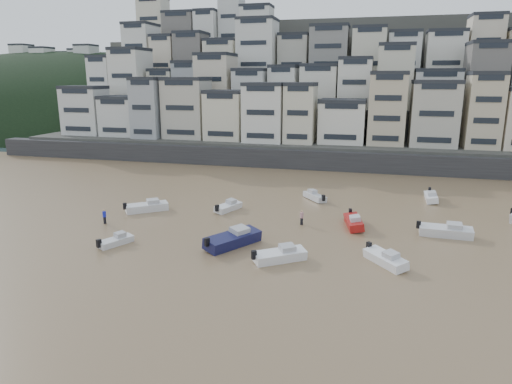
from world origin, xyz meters
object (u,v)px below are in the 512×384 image
(boat_f, at_px, (228,206))
(person_blue, at_px, (104,216))
(boat_c, at_px, (233,237))
(person_pink, at_px, (302,217))
(boat_a, at_px, (280,254))
(boat_h, at_px, (315,195))
(boat_k, at_px, (147,205))
(boat_b, at_px, (385,257))
(boat_d, at_px, (446,229))
(boat_e, at_px, (354,221))
(boat_j, at_px, (116,240))
(boat_i, at_px, (431,196))

(boat_f, relative_size, person_blue, 2.66)
(boat_c, xyz_separation_m, person_pink, (5.64, 8.55, -0.06))
(boat_a, height_order, boat_h, boat_a)
(person_pink, bearing_deg, boat_c, -123.40)
(boat_k, height_order, person_pink, person_pink)
(boat_a, bearing_deg, person_blue, 129.75)
(boat_b, relative_size, boat_d, 0.86)
(boat_a, bearing_deg, boat_d, -0.28)
(boat_b, bearing_deg, boat_a, -118.91)
(boat_a, distance_m, boat_e, 13.41)
(boat_j, bearing_deg, boat_d, -45.44)
(boat_f, height_order, person_blue, person_blue)
(boat_a, height_order, boat_c, boat_c)
(boat_d, relative_size, boat_i, 1.16)
(boat_b, xyz_separation_m, boat_c, (-14.84, 0.98, 0.24))
(boat_e, distance_m, person_pink, 5.90)
(boat_a, distance_m, boat_i, 30.59)
(boat_a, xyz_separation_m, boat_j, (-17.00, -0.07, -0.19))
(boat_h, distance_m, person_blue, 27.92)
(boat_e, relative_size, person_pink, 3.11)
(boat_c, xyz_separation_m, boat_e, (11.49, 9.29, -0.20))
(boat_a, height_order, person_pink, person_pink)
(boat_j, height_order, person_blue, person_blue)
(boat_k, bearing_deg, person_pink, -39.70)
(boat_b, relative_size, boat_f, 1.10)
(boat_d, bearing_deg, boat_k, -178.32)
(boat_k, bearing_deg, boat_j, -115.53)
(boat_f, height_order, boat_i, boat_i)
(boat_c, bearing_deg, boat_k, 89.58)
(boat_f, distance_m, person_pink, 10.53)
(boat_a, relative_size, boat_f, 1.17)
(boat_c, height_order, person_blue, boat_c)
(boat_h, xyz_separation_m, person_blue, (-22.25, -16.85, 0.23))
(boat_k, bearing_deg, boat_c, -70.62)
(boat_b, xyz_separation_m, boat_h, (-9.19, 20.97, -0.05))
(boat_j, distance_m, boat_k, 12.04)
(boat_j, xyz_separation_m, person_blue, (-5.01, 5.87, 0.33))
(boat_b, bearing_deg, boat_c, -132.83)
(boat_i, distance_m, boat_j, 42.03)
(person_blue, bearing_deg, boat_e, 12.36)
(boat_b, height_order, person_pink, person_pink)
(boat_c, distance_m, boat_i, 31.68)
(boat_h, bearing_deg, boat_a, 141.02)
(boat_b, bearing_deg, boat_k, -147.95)
(boat_d, height_order, person_pink, person_pink)
(boat_f, distance_m, boat_i, 28.11)
(person_blue, distance_m, person_pink, 22.89)
(boat_b, distance_m, person_blue, 31.71)
(boat_e, xyz_separation_m, person_blue, (-28.09, -6.15, 0.13))
(boat_i, relative_size, boat_j, 1.28)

